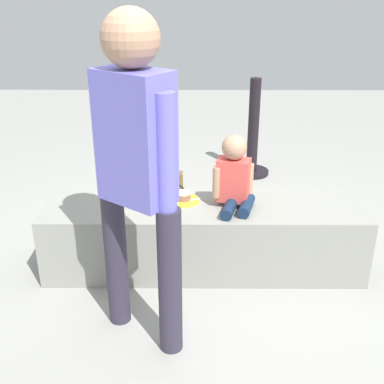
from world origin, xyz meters
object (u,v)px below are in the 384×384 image
water_bottle_near_gift (236,191)px  handbag_black_leather (174,207)px  cake_box_white (260,209)px  child_seated (234,176)px  gift_bag (124,194)px  party_cup_red (234,218)px  adult_standing (136,159)px  cake_plate (183,198)px  handbag_brown_canvas (168,182)px

water_bottle_near_gift → handbag_black_leather: bearing=-143.1°
cake_box_white → handbag_black_leather: handbag_black_leather is taller
child_seated → gift_bag: size_ratio=1.40×
party_cup_red → handbag_black_leather: handbag_black_leather is taller
adult_standing → cake_plate: (0.21, 0.77, -0.56)m
handbag_black_leather → adult_standing: bearing=-94.5°
adult_standing → gift_bag: adult_standing is taller
child_seated → cake_plate: child_seated is taller
water_bottle_near_gift → adult_standing: bearing=-110.1°
handbag_brown_canvas → cake_plate: bearing=-81.7°
adult_standing → cake_box_white: (0.84, 1.50, -0.99)m
gift_bag → water_bottle_near_gift: 1.01m
child_seated → handbag_black_leather: (-0.43, 0.70, -0.56)m
child_seated → party_cup_red: 0.89m
adult_standing → gift_bag: 1.85m
cake_plate → cake_box_white: 1.06m
cake_plate → party_cup_red: bearing=54.2°
gift_bag → handbag_brown_canvas: gift_bag is taller
party_cup_red → handbag_black_leather: (-0.50, 0.07, 0.07)m
cake_box_white → handbag_brown_canvas: bearing=150.3°
cake_plate → handbag_black_leather: cake_plate is taller
gift_bag → water_bottle_near_gift: size_ratio=1.78×
cake_box_white → water_bottle_near_gift: bearing=121.0°
water_bottle_near_gift → party_cup_red: size_ratio=1.62×
gift_bag → handbag_brown_canvas: bearing=46.4°
handbag_black_leather → child_seated: bearing=-58.5°
cake_plate → party_cup_red: cake_plate is taller
gift_bag → cake_box_white: bearing=-4.3°
cake_plate → cake_box_white: bearing=48.9°
adult_standing → cake_plate: bearing=75.0°
handbag_brown_canvas → party_cup_red: bearing=-48.0°
cake_box_white → gift_bag: bearing=175.7°
water_bottle_near_gift → party_cup_red: 0.48m
party_cup_red → water_bottle_near_gift: bearing=83.6°
water_bottle_near_gift → handbag_brown_canvas: 0.65m
handbag_black_leather → handbag_brown_canvas: (-0.08, 0.57, -0.02)m
gift_bag → child_seated: bearing=-46.0°
adult_standing → cake_plate: adult_standing is taller
cake_plate → cake_box_white: size_ratio=0.74×
child_seated → handbag_black_leather: 0.99m
party_cup_red → handbag_black_leather: 0.50m
adult_standing → child_seated: bearing=52.0°
adult_standing → party_cup_red: 1.76m
party_cup_red → handbag_black_leather: size_ratio=0.35×
child_seated → water_bottle_near_gift: child_seated is taller
water_bottle_near_gift → party_cup_red: water_bottle_near_gift is taller
cake_box_white → child_seated: bearing=-110.6°
adult_standing → handbag_black_leather: (0.11, 1.39, -0.92)m
cake_plate → party_cup_red: (0.40, 0.55, -0.43)m
cake_box_white → adult_standing: bearing=-119.3°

